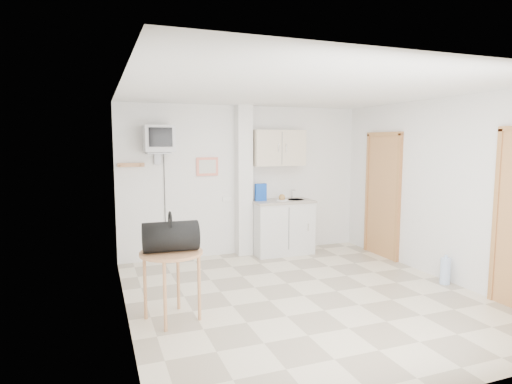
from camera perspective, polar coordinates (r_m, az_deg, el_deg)
name	(u,v)px	position (r m, az deg, el deg)	size (l,w,h in m)	color
ground	(304,296)	(5.50, 6.42, -13.57)	(4.50, 4.50, 0.00)	beige
room_envelope	(320,171)	(5.36, 8.49, 2.75)	(4.24, 4.54, 2.55)	white
kitchenette	(281,207)	(7.29, 3.35, -1.96)	(1.03, 0.58, 2.10)	silver
crt_television	(159,140)	(6.67, -12.85, 6.83)	(0.44, 0.45, 2.15)	slate
round_table	(171,260)	(4.67, -11.21, -8.93)	(0.66, 0.66, 0.75)	#B97E51
duffel_bag	(171,236)	(4.62, -11.33, -5.80)	(0.59, 0.34, 0.43)	black
water_bottle	(445,271)	(6.36, 23.92, -9.59)	(0.13, 0.13, 0.40)	#AEC7EF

